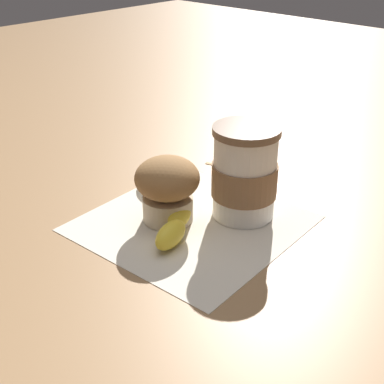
% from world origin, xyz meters
% --- Properties ---
extents(ground_plane, '(3.00, 3.00, 0.00)m').
position_xyz_m(ground_plane, '(0.00, 0.00, 0.00)').
color(ground_plane, '#936D47').
extents(paper_napkin, '(0.29, 0.29, 0.00)m').
position_xyz_m(paper_napkin, '(0.00, 0.00, 0.00)').
color(paper_napkin, beige).
rests_on(paper_napkin, ground_plane).
extents(coffee_cup, '(0.09, 0.09, 0.13)m').
position_xyz_m(coffee_cup, '(-0.07, 0.04, 0.06)').
color(coffee_cup, silver).
rests_on(coffee_cup, paper_napkin).
extents(muffin, '(0.09, 0.09, 0.09)m').
position_xyz_m(muffin, '(0.02, -0.03, 0.05)').
color(muffin, beige).
rests_on(muffin, paper_napkin).
extents(banana, '(0.15, 0.19, 0.03)m').
position_xyz_m(banana, '(0.00, -0.04, 0.02)').
color(banana, yellow).
rests_on(banana, paper_napkin).
extents(sugar_packet, '(0.06, 0.06, 0.01)m').
position_xyz_m(sugar_packet, '(-0.07, -0.14, 0.00)').
color(sugar_packet, '#E0B27F').
rests_on(sugar_packet, ground_plane).
extents(wooden_stirrer, '(0.04, 0.11, 0.00)m').
position_xyz_m(wooden_stirrer, '(-0.18, -0.07, 0.00)').
color(wooden_stirrer, tan).
rests_on(wooden_stirrer, ground_plane).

